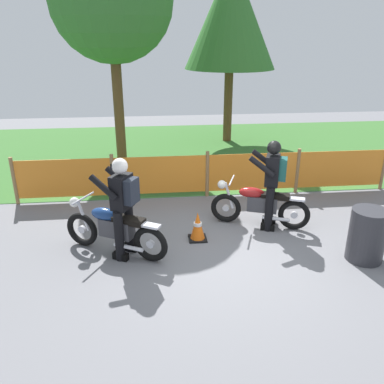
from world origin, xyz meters
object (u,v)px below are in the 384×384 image
at_px(motorcycle_lead, 259,205).
at_px(rider_lead, 272,180).
at_px(spare_drum, 367,235).
at_px(rider_trailing, 123,203).
at_px(motorcycle_trailing, 114,229).
at_px(traffic_cone, 198,226).

bearing_deg(motorcycle_lead, rider_lead, -179.49).
bearing_deg(rider_lead, spare_drum, 152.87).
relative_size(rider_trailing, spare_drum, 1.92).
bearing_deg(motorcycle_trailing, rider_lead, -137.98).
bearing_deg(traffic_cone, rider_trailing, -161.76).
xyz_separation_m(motorcycle_lead, motorcycle_trailing, (-2.67, -0.75, 0.01)).
bearing_deg(traffic_cone, motorcycle_lead, 19.55).
relative_size(motorcycle_trailing, traffic_cone, 3.32).
height_order(rider_trailing, spare_drum, rider_trailing).
bearing_deg(spare_drum, motorcycle_trailing, 171.05).
bearing_deg(rider_trailing, motorcycle_lead, -132.45).
distance_m(rider_lead, traffic_cone, 1.62).
relative_size(rider_lead, rider_trailing, 1.00).
xyz_separation_m(motorcycle_trailing, spare_drum, (4.07, -0.64, -0.01)).
height_order(motorcycle_lead, motorcycle_trailing, motorcycle_trailing).
bearing_deg(rider_trailing, rider_lead, -135.09).
xyz_separation_m(motorcycle_trailing, rider_trailing, (0.19, -0.10, 0.50)).
bearing_deg(motorcycle_lead, spare_drum, 155.63).
bearing_deg(motorcycle_lead, traffic_cone, 39.83).
height_order(motorcycle_trailing, spare_drum, motorcycle_trailing).
height_order(rider_lead, traffic_cone, rider_lead).
bearing_deg(motorcycle_trailing, traffic_cone, -139.07).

